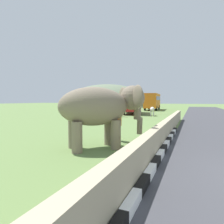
{
  "coord_description": "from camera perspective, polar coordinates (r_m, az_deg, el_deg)",
  "views": [
    {
      "loc": [
        -6.07,
        2.82,
        2.15
      ],
      "look_at": [
        1.94,
        6.2,
        1.6
      ],
      "focal_mm": 30.65,
      "sensor_mm": 36.0,
      "label": 1
    }
  ],
  "objects": [
    {
      "name": "person_handler",
      "position": [
        9.95,
        1.71,
        -3.45
      ],
      "size": [
        0.52,
        0.54,
        1.66
      ],
      "color": "navy",
      "rests_on": "ground_plane"
    },
    {
      "name": "bus_red",
      "position": [
        30.37,
        6.25,
        3.44
      ],
      "size": [
        8.57,
        4.42,
        3.5
      ],
      "color": "#B21E1E",
      "rests_on": "ground_plane"
    },
    {
      "name": "elephant",
      "position": [
        8.52,
        -2.98,
        1.48
      ],
      "size": [
        3.81,
        3.86,
        2.83
      ],
      "color": "#7D6E5B",
      "rests_on": "ground_plane"
    },
    {
      "name": "cow_mid",
      "position": [
        24.6,
        1.74,
        0.62
      ],
      "size": [
        1.01,
        1.92,
        1.23
      ],
      "color": "#473323",
      "rests_on": "ground_plane"
    },
    {
      "name": "striped_curb",
      "position": [
        6.16,
        12.18,
        -15.69
      ],
      "size": [
        16.2,
        0.2,
        0.24
      ],
      "color": "white",
      "rests_on": "ground_plane"
    },
    {
      "name": "bus_orange",
      "position": [
        42.41,
        11.97,
        3.43
      ],
      "size": [
        9.45,
        3.13,
        3.5
      ],
      "color": "orange",
      "rests_on": "ground_plane"
    },
    {
      "name": "cow_near",
      "position": [
        26.4,
        11.92,
        0.74
      ],
      "size": [
        1.92,
        0.81,
        1.23
      ],
      "color": "beige",
      "rests_on": "ground_plane"
    },
    {
      "name": "barrier_parapet",
      "position": [
        8.35,
        13.2,
        -7.87
      ],
      "size": [
        28.0,
        0.36,
        1.0
      ],
      "primitive_type": "cube",
      "color": "tan",
      "rests_on": "ground_plane"
    },
    {
      "name": "hill_east",
      "position": [
        66.78,
        -0.91,
        1.75
      ],
      "size": [
        36.51,
        29.21,
        15.0
      ],
      "color": "slate",
      "rests_on": "ground_plane"
    }
  ]
}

